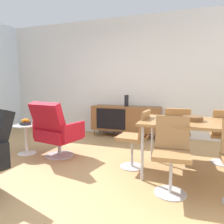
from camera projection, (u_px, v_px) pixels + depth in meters
The scene contains 12 objects.
ground_plane at pixel (69, 173), 2.94m from camera, with size 8.32×8.32×0.00m, color tan.
wall_back at pixel (123, 77), 5.19m from camera, with size 6.80×0.12×2.80m, color silver.
sideboard at pixel (126, 118), 4.98m from camera, with size 1.60×0.45×0.72m.
vase_cobalt at pixel (126, 101), 4.93m from camera, with size 0.10×0.10×0.26m.
dining_table at pixel (203, 125), 2.77m from camera, with size 1.60×0.90×0.74m.
wooden_bowl_on_table at pixel (193, 119), 2.82m from camera, with size 0.26×0.26×0.06m, color brown.
dining_chair_front_left at pixel (172, 151), 2.39m from camera, with size 0.43×0.45×0.86m.
dining_chair_near_window at pixel (136, 136), 3.09m from camera, with size 0.45×0.43×0.86m.
dining_chair_back_left at pixel (177, 131), 3.44m from camera, with size 0.42×0.44×0.86m.
lounge_chair_red at pixel (56, 130), 3.56m from camera, with size 0.80×0.76×0.95m.
side_table_round at pixel (26, 136), 3.77m from camera, with size 0.44×0.44×0.52m.
fruit_bowl at pixel (25, 122), 3.74m from camera, with size 0.20×0.20×0.11m.
Camera 1 is at (1.50, -2.45, 1.21)m, focal length 34.16 mm.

